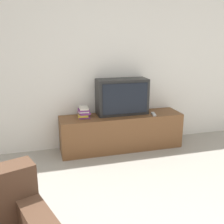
{
  "coord_description": "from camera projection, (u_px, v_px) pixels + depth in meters",
  "views": [
    {
      "loc": [
        -0.31,
        -0.65,
        1.57
      ],
      "look_at": [
        0.54,
        2.35,
        0.69
      ],
      "focal_mm": 42.0,
      "sensor_mm": 36.0,
      "label": 1
    }
  ],
  "objects": [
    {
      "name": "wall_back",
      "position": [
        60.0,
        58.0,
        3.56
      ],
      "size": [
        9.0,
        0.06,
        2.6
      ],
      "color": "white",
      "rests_on": "ground_plane"
    },
    {
      "name": "tv_stand",
      "position": [
        121.0,
        132.0,
        3.81
      ],
      "size": [
        1.76,
        0.43,
        0.51
      ],
      "color": "brown",
      "rests_on": "ground_plane"
    },
    {
      "name": "television",
      "position": [
        122.0,
        97.0,
        3.74
      ],
      "size": [
        0.73,
        0.3,
        0.51
      ],
      "color": "black",
      "rests_on": "tv_stand"
    },
    {
      "name": "book_stack",
      "position": [
        84.0,
        113.0,
        3.62
      ],
      "size": [
        0.18,
        0.22,
        0.14
      ],
      "color": "#7A3884",
      "rests_on": "tv_stand"
    },
    {
      "name": "remote_on_stand",
      "position": [
        154.0,
        114.0,
        3.75
      ],
      "size": [
        0.08,
        0.16,
        0.02
      ],
      "rotation": [
        0.0,
        0.0,
        -0.22
      ],
      "color": "#B7B7B7",
      "rests_on": "tv_stand"
    }
  ]
}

